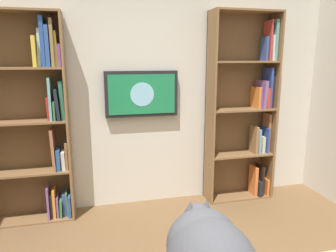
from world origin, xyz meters
name	(u,v)px	position (x,y,z in m)	size (l,w,h in m)	color
wall_back	(137,86)	(0.00, -2.23, 1.35)	(4.52, 0.06, 2.70)	beige
bookshelf_left	(247,112)	(-1.26, -2.07, 1.04)	(0.78, 0.28, 2.16)	brown
bookshelf_right	(33,121)	(1.07, -2.07, 1.05)	(0.88, 0.28, 2.09)	brown
wall_mounted_tv	(142,94)	(-0.03, -2.15, 1.27)	(0.79, 0.07, 0.50)	black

